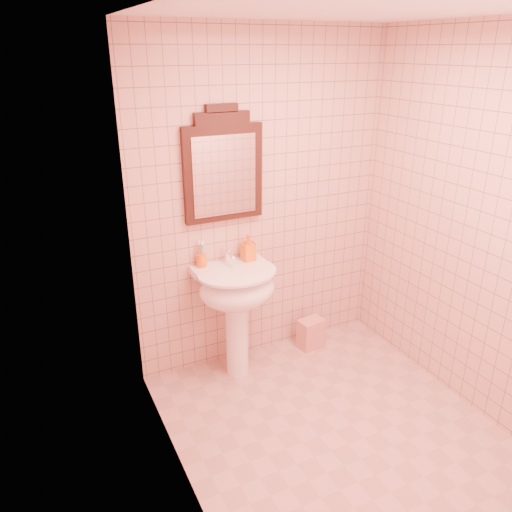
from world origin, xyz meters
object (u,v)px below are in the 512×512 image
towel (311,333)px  soap_dispenser (248,248)px  toothbrush_cup (202,260)px  pedestal_sink (237,296)px  mirror (223,168)px

towel → soap_dispenser: bearing=172.3°
soap_dispenser → toothbrush_cup: bearing=168.9°
pedestal_sink → soap_dispenser: 0.37m
soap_dispenser → towel: 1.00m
pedestal_sink → toothbrush_cup: bearing=137.6°
pedestal_sink → toothbrush_cup: 0.36m
toothbrush_cup → towel: (0.89, -0.11, -0.79)m
soap_dispenser → towel: bearing=-12.2°
toothbrush_cup → soap_dispenser: size_ratio=0.87×
toothbrush_cup → soap_dispenser: (0.35, -0.04, 0.05)m
toothbrush_cup → towel: toothbrush_cup is taller
mirror → soap_dispenser: (0.16, -0.06, -0.59)m
pedestal_sink → towel: 0.88m
pedestal_sink → soap_dispenser: (0.16, 0.14, 0.30)m
soap_dispenser → towel: (0.54, -0.07, -0.84)m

